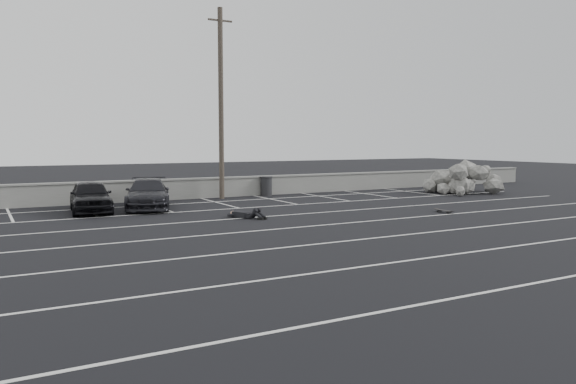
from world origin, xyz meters
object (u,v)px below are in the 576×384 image
car_right (148,194)px  riprap_pile (456,183)px  car_left (91,196)px  skateboard (444,211)px  person (242,212)px  trash_bin (266,186)px  utility_pole (221,103)px

car_right → riprap_pile: bearing=13.6°
car_left → riprap_pile: riprap_pile is taller
car_right → skateboard: 12.73m
riprap_pile → person: 15.74m
riprap_pile → skateboard: 9.82m
car_right → trash_bin: size_ratio=4.32×
car_right → person: car_right is taller
person → skateboard: person is taller
car_left → utility_pole: bearing=25.8°
riprap_pile → car_right: bearing=177.0°
car_right → utility_pole: bearing=44.0°
trash_bin → person: bearing=-123.2°
utility_pole → trash_bin: (2.76, 0.40, -4.34)m
car_left → trash_bin: size_ratio=3.80×
car_left → trash_bin: bearing=22.7°
car_left → person: bearing=-36.8°
utility_pole → skateboard: bearing=-58.8°
car_right → car_left: bearing=-160.6°
riprap_pile → person: size_ratio=2.07×
riprap_pile → person: bearing=-166.3°
trash_bin → person: (-4.81, -7.35, -0.31)m
person → skateboard: (7.93, -2.77, -0.14)m
trash_bin → person: trash_bin is taller
utility_pole → trash_bin: 5.16m
car_left → riprap_pile: 20.14m
riprap_pile → skateboard: riprap_pile is taller
utility_pole → trash_bin: utility_pole is taller
car_right → utility_pole: 6.55m
trash_bin → riprap_pile: riprap_pile is taller
trash_bin → skateboard: trash_bin is taller
trash_bin → riprap_pile: size_ratio=0.21×
car_left → riprap_pile: size_ratio=0.81×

